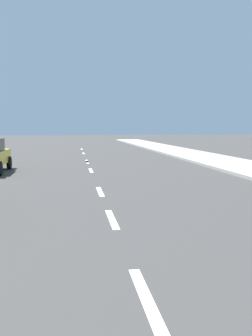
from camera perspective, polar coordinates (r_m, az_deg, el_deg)
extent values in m
plane|color=#423F3D|center=(17.15, -5.34, -0.71)|extent=(160.00, 160.00, 0.00)
cube|color=#B2ADA3|center=(21.04, 16.45, 0.55)|extent=(3.60, 80.00, 0.14)
cube|color=white|center=(4.84, 3.10, -19.39)|extent=(0.16, 1.80, 0.01)
cube|color=white|center=(8.52, -2.19, -7.93)|extent=(0.16, 1.80, 0.01)
cube|color=white|center=(12.09, -4.05, -3.67)|extent=(0.16, 1.80, 0.01)
cube|color=white|center=(17.99, -5.48, -0.37)|extent=(0.16, 1.80, 0.01)
cube|color=white|center=(22.18, -6.03, 0.90)|extent=(0.16, 1.80, 0.01)
cube|color=white|center=(22.96, -6.11, 1.08)|extent=(0.16, 1.80, 0.01)
cube|color=white|center=(29.80, -6.63, 2.28)|extent=(0.16, 1.80, 0.01)
cube|color=white|center=(35.63, -6.91, 2.94)|extent=(0.16, 1.80, 0.01)
cylinder|color=black|center=(19.37, -17.69, 0.77)|extent=(0.19, 0.64, 0.64)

